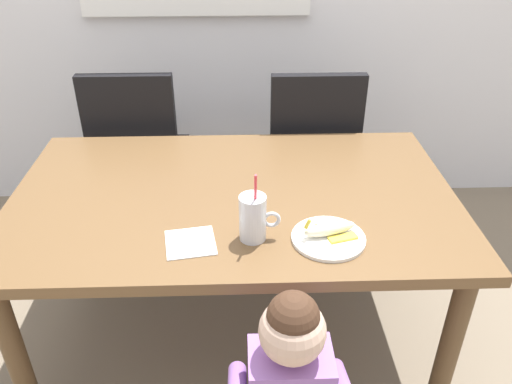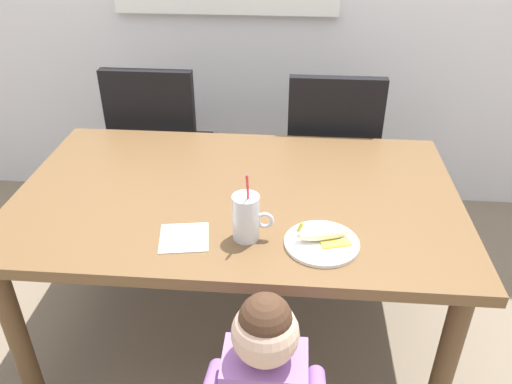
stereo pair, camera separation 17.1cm
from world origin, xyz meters
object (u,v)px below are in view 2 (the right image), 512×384
Objects in this scene: dining_chair_left at (160,144)px; paper_napkin at (184,238)px; dining_chair_right at (330,153)px; milk_cup at (246,220)px; snack_plate at (322,243)px; dining_table at (237,211)px; peeled_banana at (324,234)px.

paper_napkin is (0.34, -1.00, 0.18)m from dining_chair_left.
dining_chair_right is 1.03m from milk_cup.
milk_cup is 1.08× the size of snack_plate.
dining_table is at bearing 135.29° from snack_plate.
peeled_banana reaches higher than paper_napkin.
dining_chair_left is 3.86× the size of milk_cup.
dining_chair_left is 0.85m from dining_chair_right.
paper_napkin is (-0.13, -0.29, 0.09)m from dining_table.
dining_chair_left is at bearing -1.79° from dining_chair_right.
snack_plate is at bearing 85.29° from dining_chair_right.
dining_table is at bearing 102.80° from milk_cup.
dining_chair_left reaches higher than dining_table.
peeled_banana is at bearing -1.22° from milk_cup.
peeled_banana is at bearing -42.72° from dining_table.
peeled_banana is (0.77, -0.99, 0.21)m from dining_chair_left.
dining_chair_left reaches higher than snack_plate.
paper_napkin is (-0.43, -0.00, -0.00)m from snack_plate.
dining_chair_right reaches higher than peeled_banana.
peeled_banana is at bearing 66.62° from snack_plate.
dining_chair_right is 1.12m from paper_napkin.
paper_napkin is at bearing -173.77° from milk_cup.
dining_chair_right is 5.47× the size of peeled_banana.
snack_plate reaches higher than dining_table.
dining_chair_left is 5.47× the size of peeled_banana.
dining_chair_left is 1.00× the size of dining_chair_right.
milk_cup reaches higher than paper_napkin.
dining_chair_left is 6.40× the size of paper_napkin.
dining_table is at bearing 137.28° from peeled_banana.
milk_cup is (-0.31, -0.96, 0.24)m from dining_chair_right.
dining_chair_right is 3.86× the size of milk_cup.
milk_cup is 1.41× the size of peeled_banana.
milk_cup is 0.21m from paper_napkin.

